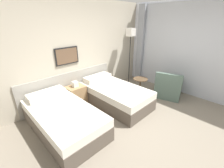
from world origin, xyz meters
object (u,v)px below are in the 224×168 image
Objects in this scene: bed_near_door at (63,118)px; bed_near_window at (114,95)px; nightstand at (76,95)px; armchair at (168,88)px; side_table at (140,83)px; floor_lamp at (130,38)px.

bed_near_door and bed_near_window have the same top height.
bed_near_door is 1.05m from nightstand.
bed_near_door is at bearing 57.49° from armchair.
bed_near_door is 1.53m from bed_near_window.
armchair reaches higher than side_table.
nightstand reaches higher than bed_near_window.
armchair is (3.02, -0.84, -0.00)m from bed_near_door.
bed_near_window is at bearing 170.11° from side_table.
armchair is (0.16, -1.43, -1.35)m from floor_lamp.
side_table is at bearing -116.16° from floor_lamp.
side_table is at bearing -27.19° from nightstand.
bed_near_door reaches higher than side_table.
nightstand is 0.70× the size of armchair.
nightstand is 0.35× the size of floor_lamp.
floor_lamp reaches higher than nightstand.
bed_near_door is 3.14m from armchair.
bed_near_door is at bearing -136.83° from nightstand.
bed_near_window is (1.53, 0.00, 0.00)m from bed_near_door.
bed_near_door is 3.22m from floor_lamp.
bed_near_window is at bearing 43.63° from armchair.
bed_near_window is 2.93× the size of nightstand.
floor_lamp is (1.33, 0.60, 1.35)m from bed_near_window.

